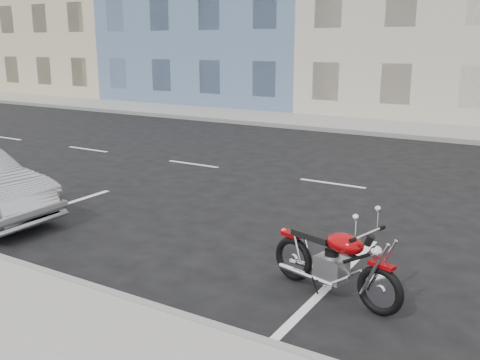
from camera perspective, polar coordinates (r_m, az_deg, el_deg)
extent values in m
plane|color=black|center=(12.06, 18.67, -1.61)|extent=(120.00, 120.00, 0.00)
cube|color=gray|center=(21.63, 10.99, 5.87)|extent=(80.00, 3.40, 0.15)
cube|color=gray|center=(20.06, 9.28, 5.32)|extent=(80.00, 0.12, 0.16)
cube|color=#C0B18D|center=(39.77, -15.17, 17.95)|extent=(12.00, 12.00, 12.00)
torus|color=black|center=(6.40, 20.12, -13.11)|extent=(0.63, 0.26, 0.62)
torus|color=black|center=(7.01, 10.12, -9.96)|extent=(0.63, 0.26, 0.62)
cube|color=#970509|center=(6.27, 20.38, -10.46)|extent=(0.34, 0.20, 0.05)
cube|color=#970509|center=(6.90, 9.99, -7.27)|extent=(0.31, 0.22, 0.06)
cube|color=gray|center=(6.68, 14.59, -10.97)|extent=(0.45, 0.37, 0.32)
ellipsoid|color=#970509|center=(6.44, 16.22, -8.27)|extent=(0.58, 0.44, 0.25)
cube|color=black|center=(6.68, 12.54, -7.36)|extent=(0.62, 0.38, 0.08)
cylinder|color=silver|center=(6.22, 18.88, -7.15)|extent=(0.20, 0.64, 0.03)
sphere|color=silver|center=(6.24, 19.80, -9.10)|extent=(0.16, 0.16, 0.16)
cylinder|color=silver|center=(6.79, 11.67, -11.75)|extent=(0.87, 0.30, 0.07)
cylinder|color=silver|center=(6.98, 12.92, -11.04)|extent=(0.87, 0.30, 0.07)
cylinder|color=silver|center=(6.30, 19.96, -10.74)|extent=(0.36, 0.13, 0.74)
cylinder|color=black|center=(6.52, 16.22, -10.20)|extent=(0.73, 0.24, 0.46)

